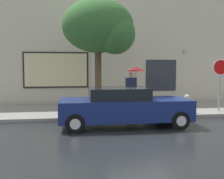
{
  "coord_description": "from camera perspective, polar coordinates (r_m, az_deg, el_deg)",
  "views": [
    {
      "loc": [
        -2.37,
        -9.53,
        2.15
      ],
      "look_at": [
        -0.79,
        1.8,
        1.2
      ],
      "focal_mm": 42.5,
      "sensor_mm": 36.0,
      "label": 1
    }
  ],
  "objects": [
    {
      "name": "ground_plane",
      "position": [
        10.06,
        5.95,
        -7.62
      ],
      "size": [
        60.0,
        60.0,
        0.0
      ],
      "primitive_type": "plane",
      "color": "black"
    },
    {
      "name": "sidewalk",
      "position": [
        12.92,
        2.75,
        -4.5
      ],
      "size": [
        20.0,
        4.0,
        0.15
      ],
      "primitive_type": "cube",
      "color": "gray",
      "rests_on": "ground"
    },
    {
      "name": "building_facade",
      "position": [
        15.27,
        0.93,
        9.74
      ],
      "size": [
        20.0,
        0.67,
        7.0
      ],
      "color": "beige",
      "rests_on": "ground"
    },
    {
      "name": "parked_car",
      "position": [
        9.73,
        2.5,
        -3.76
      ],
      "size": [
        4.71,
        1.89,
        1.42
      ],
      "color": "navy",
      "rests_on": "ground"
    },
    {
      "name": "fire_hydrant",
      "position": [
        12.26,
        15.83,
        -2.94
      ],
      "size": [
        0.3,
        0.44,
        0.81
      ],
      "color": "white",
      "rests_on": "sidewalk"
    },
    {
      "name": "pedestrian_with_umbrella",
      "position": [
        12.75,
        4.78,
        2.95
      ],
      "size": [
        0.98,
        0.97,
        2.05
      ],
      "color": "black",
      "rests_on": "sidewalk"
    },
    {
      "name": "street_tree",
      "position": [
        11.87,
        -2.29,
        13.06
      ],
      "size": [
        3.14,
        2.67,
        5.0
      ],
      "color": "#4C3823",
      "rests_on": "sidewalk"
    },
    {
      "name": "stop_sign",
      "position": [
        13.1,
        22.24,
        3.03
      ],
      "size": [
        0.76,
        0.1,
        2.39
      ],
      "color": "gray",
      "rests_on": "sidewalk"
    }
  ]
}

